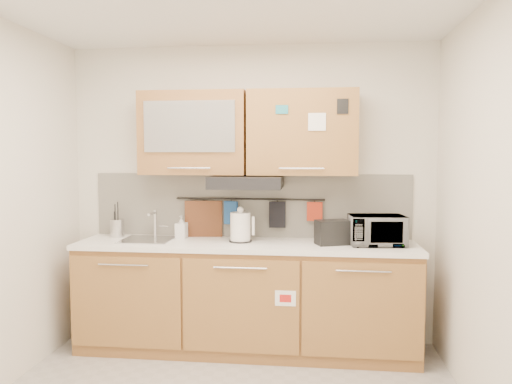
# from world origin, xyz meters

# --- Properties ---
(wall_back) EXTENTS (3.20, 0.00, 3.20)m
(wall_back) POSITION_xyz_m (0.00, 1.50, 1.30)
(wall_back) COLOR silver
(wall_back) RESTS_ON ground
(wall_right) EXTENTS (0.00, 3.00, 3.00)m
(wall_right) POSITION_xyz_m (1.60, 0.00, 1.30)
(wall_right) COLOR silver
(wall_right) RESTS_ON ground
(base_cabinet) EXTENTS (2.80, 0.64, 0.88)m
(base_cabinet) POSITION_xyz_m (0.00, 1.19, 0.41)
(base_cabinet) COLOR olive
(base_cabinet) RESTS_ON floor
(countertop) EXTENTS (2.82, 0.62, 0.04)m
(countertop) POSITION_xyz_m (0.00, 1.19, 0.90)
(countertop) COLOR white
(countertop) RESTS_ON base_cabinet
(backsplash) EXTENTS (2.80, 0.02, 0.56)m
(backsplash) POSITION_xyz_m (0.00, 1.49, 1.20)
(backsplash) COLOR silver
(backsplash) RESTS_ON countertop
(upper_cabinets) EXTENTS (1.82, 0.37, 0.70)m
(upper_cabinets) POSITION_xyz_m (-0.00, 1.32, 1.83)
(upper_cabinets) COLOR olive
(upper_cabinets) RESTS_ON wall_back
(range_hood) EXTENTS (0.60, 0.46, 0.10)m
(range_hood) POSITION_xyz_m (0.00, 1.25, 1.42)
(range_hood) COLOR black
(range_hood) RESTS_ON upper_cabinets
(sink) EXTENTS (0.42, 0.40, 0.26)m
(sink) POSITION_xyz_m (-0.85, 1.21, 0.92)
(sink) COLOR silver
(sink) RESTS_ON countertop
(utensil_rail) EXTENTS (1.30, 0.02, 0.02)m
(utensil_rail) POSITION_xyz_m (0.00, 1.45, 1.26)
(utensil_rail) COLOR black
(utensil_rail) RESTS_ON backsplash
(utensil_crock) EXTENTS (0.16, 0.16, 0.31)m
(utensil_crock) POSITION_xyz_m (-1.18, 1.35, 1.00)
(utensil_crock) COLOR #B8B9BD
(utensil_crock) RESTS_ON countertop
(kettle) EXTENTS (0.22, 0.20, 0.30)m
(kettle) POSITION_xyz_m (-0.05, 1.22, 1.04)
(kettle) COLOR white
(kettle) RESTS_ON countertop
(toaster) EXTENTS (0.30, 0.24, 0.20)m
(toaster) POSITION_xyz_m (0.71, 1.18, 1.02)
(toaster) COLOR black
(toaster) RESTS_ON countertop
(microwave) EXTENTS (0.46, 0.34, 0.24)m
(microwave) POSITION_xyz_m (1.07, 1.20, 1.04)
(microwave) COLOR #999999
(microwave) RESTS_ON countertop
(soap_bottle) EXTENTS (0.10, 0.10, 0.20)m
(soap_bottle) POSITION_xyz_m (-0.58, 1.33, 1.02)
(soap_bottle) COLOR #999999
(soap_bottle) RESTS_ON countertop
(cutting_board) EXTENTS (0.33, 0.07, 0.41)m
(cutting_board) POSITION_xyz_m (-0.41, 1.44, 1.04)
(cutting_board) COLOR brown
(cutting_board) RESTS_ON utensil_rail
(oven_mitt) EXTENTS (0.13, 0.07, 0.20)m
(oven_mitt) POSITION_xyz_m (-0.16, 1.44, 1.14)
(oven_mitt) COLOR #1E4A8D
(oven_mitt) RESTS_ON utensil_rail
(dark_pouch) EXTENTS (0.15, 0.05, 0.23)m
(dark_pouch) POSITION_xyz_m (0.25, 1.44, 1.13)
(dark_pouch) COLOR black
(dark_pouch) RESTS_ON utensil_rail
(pot_holder) EXTENTS (0.13, 0.03, 0.16)m
(pot_holder) POSITION_xyz_m (0.57, 1.44, 1.16)
(pot_holder) COLOR #A82C16
(pot_holder) RESTS_ON utensil_rail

